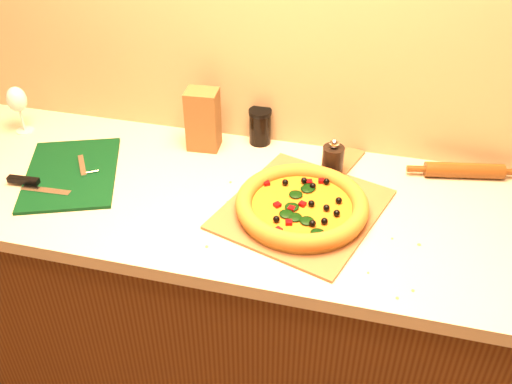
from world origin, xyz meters
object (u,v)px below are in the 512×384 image
object	(u,v)px
rolling_pin	(464,170)
wine_glass	(17,101)
pizza	(302,205)
pizza_peel	(305,206)
pepper_grinder	(333,160)
cutting_board	(70,174)
dark_jar	(260,126)

from	to	relation	value
rolling_pin	wine_glass	xyz separation A→B (m)	(-1.42, -0.08, 0.09)
pizza	pizza_peel	bearing A→B (deg)	81.97
pizza_peel	pizza	world-z (taller)	pizza
pizza_peel	pepper_grinder	size ratio (longest dim) A/B	5.06
pizza	cutting_board	world-z (taller)	pizza
pizza_peel	rolling_pin	bearing A→B (deg)	48.78
pizza_peel	dark_jar	xyz separation A→B (m)	(-0.21, 0.31, 0.06)
pepper_grinder	wine_glass	distance (m)	1.04
pizza	pepper_grinder	world-z (taller)	pepper_grinder
pizza_peel	pizza	xyz separation A→B (m)	(-0.01, -0.04, 0.03)
pizza_peel	wine_glass	bearing A→B (deg)	-172.85
pizza_peel	pepper_grinder	distance (m)	0.19
cutting_board	wine_glass	xyz separation A→B (m)	(-0.28, 0.20, 0.11)
pizza_peel	wine_glass	xyz separation A→B (m)	(-0.99, 0.18, 0.11)
pepper_grinder	wine_glass	size ratio (longest dim) A/B	0.76
pizza_peel	wine_glass	distance (m)	1.02
pepper_grinder	dark_jar	xyz separation A→B (m)	(-0.25, 0.12, 0.01)
cutting_board	pizza	bearing A→B (deg)	-22.55
pizza_peel	pizza	size ratio (longest dim) A/B	1.71
rolling_pin	cutting_board	bearing A→B (deg)	-166.17
cutting_board	pizza_peel	bearing A→B (deg)	-19.61
wine_glass	pizza_peel	bearing A→B (deg)	-10.33
rolling_pin	wine_glass	distance (m)	1.43
wine_glass	dark_jar	xyz separation A→B (m)	(0.79, 0.12, -0.05)
pizza	pepper_grinder	distance (m)	0.23
cutting_board	wine_glass	world-z (taller)	wine_glass
pizza_peel	pepper_grinder	bearing A→B (deg)	92.99
cutting_board	rolling_pin	size ratio (longest dim) A/B	1.31
rolling_pin	dark_jar	bearing A→B (deg)	176.06
cutting_board	dark_jar	size ratio (longest dim) A/B	3.72
cutting_board	dark_jar	distance (m)	0.61
cutting_board	pepper_grinder	size ratio (longest dim) A/B	3.59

